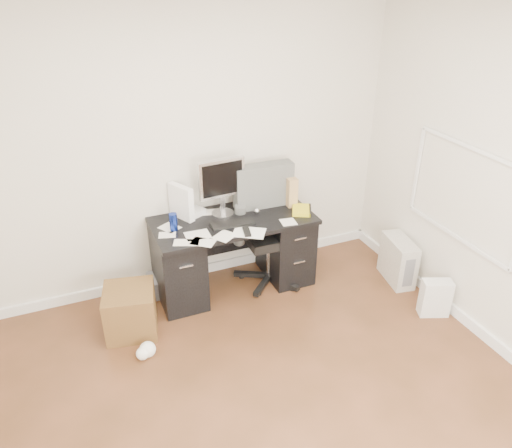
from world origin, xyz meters
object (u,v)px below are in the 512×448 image
Objects in this scene: desk at (234,251)px; wicker_basket at (131,311)px; lcd_monitor at (222,187)px; office_chair at (270,228)px; keyboard at (233,224)px; pc_tower at (398,260)px.

wicker_basket is at bearing -164.65° from desk.
desk is 2.67× the size of lcd_monitor.
office_chair is (0.43, -0.15, -0.44)m from lcd_monitor.
keyboard is (-0.04, -0.11, 0.36)m from desk.
lcd_monitor is 1.91m from pc_tower.
office_chair is (0.37, -0.03, 0.19)m from desk.
lcd_monitor is (-0.06, 0.12, 0.63)m from desk.
pc_tower is 1.08× the size of wicker_basket.
desk is 3.29× the size of pc_tower.
pc_tower is at bearing -21.03° from office_chair.
keyboard is at bearing 175.63° from pc_tower.
desk is at bearing -68.93° from lcd_monitor.
pc_tower is (1.59, -0.42, -0.53)m from keyboard.
office_chair is at bearing 10.19° from wicker_basket.
pc_tower is (1.55, -0.53, -0.17)m from desk.
desk is at bearing 72.29° from keyboard.
pc_tower reaches higher than wicker_basket.
lcd_monitor reaches higher than pc_tower.
desk is 0.65m from lcd_monitor.
pc_tower is (1.61, -0.65, -0.80)m from lcd_monitor.
desk is 0.38m from keyboard.
keyboard is 1.73m from pc_tower.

